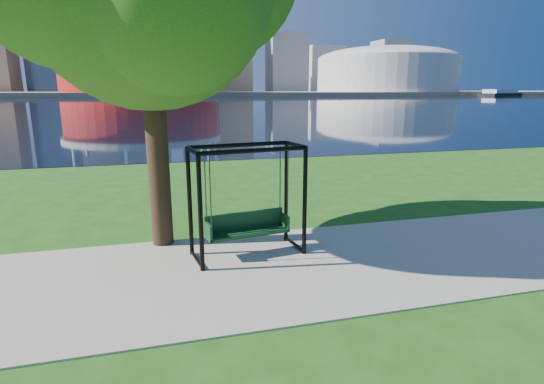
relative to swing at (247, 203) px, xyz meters
name	(u,v)px	position (x,y,z in m)	size (l,w,h in m)	color
ground	(279,258)	(0.56, -0.31, -1.07)	(900.00, 900.00, 0.00)	#1E5114
path	(286,267)	(0.56, -0.81, -1.06)	(120.00, 4.00, 0.03)	#9E937F
river	(166,103)	(0.56, 101.69, -1.06)	(900.00, 180.00, 0.02)	black
far_bank	(160,93)	(0.56, 305.69, -0.07)	(900.00, 228.00, 2.00)	#937F60
stadium	(140,68)	(-9.44, 234.69, 13.16)	(83.00, 83.00, 32.00)	maroon
arena	(387,68)	(135.56, 234.69, 14.80)	(84.00, 84.00, 26.56)	beige
skyline	(150,42)	(-3.70, 319.08, 34.82)	(392.00, 66.00, 96.50)	gray
swing	(247,203)	(0.00, 0.00, 0.00)	(2.28, 1.25, 2.22)	black
barge	(501,93)	(177.86, 187.26, 0.45)	(34.26, 22.06, 3.36)	black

